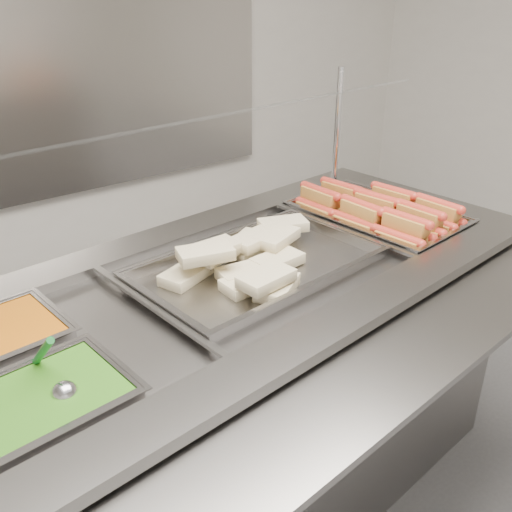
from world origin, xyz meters
TOP-DOWN VIEW (x-y plane):
  - back_panel at (0.00, 2.45)m, footprint 3.00×0.04m
  - steam_counter at (-0.03, 0.49)m, footprint 2.07×1.04m
  - tray_rail at (0.02, -0.05)m, footprint 1.93×0.55m
  - sneeze_guard at (-0.05, 0.72)m, footprint 1.77×0.45m
  - pan_hotdogs at (0.63, 0.55)m, footprint 0.41×0.61m
  - pan_wraps at (0.04, 0.50)m, footprint 0.76×0.48m
  - pan_peas at (-0.70, 0.28)m, footprint 0.34×0.28m
  - hotdogs_in_buns at (0.63, 0.54)m, footprint 0.36×0.57m
  - tortilla_wraps at (0.03, 0.54)m, footprint 0.59×0.44m
  - serving_spoon at (-0.67, 0.28)m, footprint 0.06×0.18m

SIDE VIEW (x-z plane):
  - steam_counter at x=-0.03m, z-range 0.00..0.95m
  - tray_rail at x=0.02m, z-range 0.88..0.93m
  - pan_hotdogs at x=0.63m, z-range 0.86..0.96m
  - pan_peas at x=-0.70m, z-range 0.86..0.97m
  - pan_wraps at x=0.04m, z-range 0.89..0.96m
  - hotdogs_in_buns at x=0.63m, z-range 0.90..1.02m
  - tortilla_wraps at x=0.03m, z-range 0.91..1.02m
  - serving_spoon at x=-0.67m, z-range 0.89..1.05m
  - back_panel at x=0.00m, z-range 0.60..1.80m
  - sneeze_guard at x=-0.05m, z-range 1.11..1.58m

